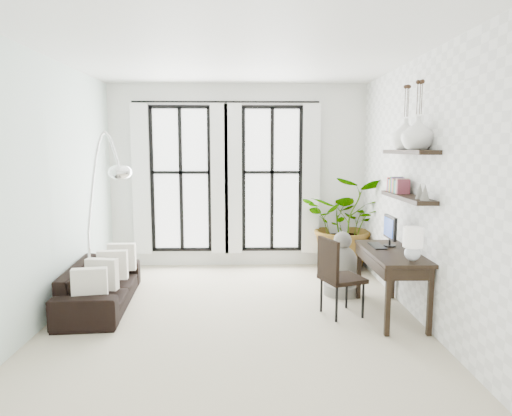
{
  "coord_description": "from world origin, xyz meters",
  "views": [
    {
      "loc": [
        0.14,
        -5.55,
        2.1
      ],
      "look_at": [
        0.27,
        0.3,
        1.33
      ],
      "focal_mm": 32.0,
      "sensor_mm": 36.0,
      "label": 1
    }
  ],
  "objects_px": {
    "sofa": "(101,285)",
    "desk_chair": "(336,272)",
    "buddha": "(342,268)",
    "plant": "(347,223)",
    "desk": "(392,257)",
    "arc_lamp": "(104,185)"
  },
  "relations": [
    {
      "from": "sofa",
      "to": "desk_chair",
      "type": "xyz_separation_m",
      "value": [
        3.06,
        -0.43,
        0.28
      ]
    },
    {
      "from": "buddha",
      "to": "plant",
      "type": "bearing_deg",
      "value": 75.25
    },
    {
      "from": "sofa",
      "to": "plant",
      "type": "distance_m",
      "value": 4.11
    },
    {
      "from": "sofa",
      "to": "desk",
      "type": "distance_m",
      "value": 3.81
    },
    {
      "from": "desk",
      "to": "arc_lamp",
      "type": "xyz_separation_m",
      "value": [
        -3.63,
        0.47,
        0.86
      ]
    },
    {
      "from": "desk",
      "to": "desk_chair",
      "type": "height_order",
      "value": "desk"
    },
    {
      "from": "desk",
      "to": "buddha",
      "type": "xyz_separation_m",
      "value": [
        -0.43,
        0.89,
        -0.38
      ]
    },
    {
      "from": "desk_chair",
      "to": "buddha",
      "type": "height_order",
      "value": "desk_chair"
    },
    {
      "from": "plant",
      "to": "arc_lamp",
      "type": "distance_m",
      "value": 4.07
    },
    {
      "from": "desk_chair",
      "to": "arc_lamp",
      "type": "xyz_separation_m",
      "value": [
        -2.95,
        0.42,
        1.06
      ]
    },
    {
      "from": "sofa",
      "to": "plant",
      "type": "bearing_deg",
      "value": -68.82
    },
    {
      "from": "sofa",
      "to": "arc_lamp",
      "type": "xyz_separation_m",
      "value": [
        0.11,
        -0.02,
        1.34
      ]
    },
    {
      "from": "desk_chair",
      "to": "buddha",
      "type": "xyz_separation_m",
      "value": [
        0.25,
        0.84,
        -0.18
      ]
    },
    {
      "from": "sofa",
      "to": "buddha",
      "type": "distance_m",
      "value": 3.34
    },
    {
      "from": "desk",
      "to": "buddha",
      "type": "bearing_deg",
      "value": 115.59
    },
    {
      "from": "desk",
      "to": "desk_chair",
      "type": "bearing_deg",
      "value": 175.78
    },
    {
      "from": "sofa",
      "to": "arc_lamp",
      "type": "height_order",
      "value": "arc_lamp"
    },
    {
      "from": "sofa",
      "to": "buddha",
      "type": "bearing_deg",
      "value": -87.5
    },
    {
      "from": "sofa",
      "to": "plant",
      "type": "height_order",
      "value": "plant"
    },
    {
      "from": "desk",
      "to": "buddha",
      "type": "relative_size",
      "value": 1.53
    },
    {
      "from": "desk",
      "to": "desk_chair",
      "type": "relative_size",
      "value": 1.41
    },
    {
      "from": "sofa",
      "to": "desk_chair",
      "type": "height_order",
      "value": "desk_chair"
    }
  ]
}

